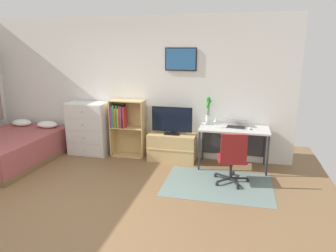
% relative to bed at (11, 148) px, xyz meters
% --- Properties ---
extents(ground_plane, '(7.20, 7.20, 0.00)m').
position_rel_bed_xyz_m(ground_plane, '(2.11, -1.40, -0.26)').
color(ground_plane, brown).
extents(wall_back_with_posters, '(6.12, 0.09, 2.70)m').
position_rel_bed_xyz_m(wall_back_with_posters, '(2.12, 1.03, 1.09)').
color(wall_back_with_posters, silver).
rests_on(wall_back_with_posters, ground_plane).
extents(area_rug, '(1.70, 1.20, 0.01)m').
position_rel_bed_xyz_m(area_rug, '(3.89, -0.12, -0.26)').
color(area_rug, slate).
rests_on(area_rug, ground_plane).
extents(bed, '(1.47, 1.98, 0.65)m').
position_rel_bed_xyz_m(bed, '(0.00, 0.00, 0.00)').
color(bed, brown).
rests_on(bed, ground_plane).
extents(dresser, '(0.79, 0.46, 1.06)m').
position_rel_bed_xyz_m(dresser, '(1.22, 0.76, 0.27)').
color(dresser, silver).
rests_on(dresser, ground_plane).
extents(bookshelf, '(0.67, 0.30, 1.13)m').
position_rel_bed_xyz_m(bookshelf, '(1.97, 0.83, 0.40)').
color(bookshelf, tan).
rests_on(bookshelf, ground_plane).
extents(tv_stand, '(0.90, 0.41, 0.53)m').
position_rel_bed_xyz_m(tv_stand, '(2.95, 0.77, -0.00)').
color(tv_stand, tan).
rests_on(tv_stand, ground_plane).
extents(television, '(0.76, 0.16, 0.53)m').
position_rel_bed_xyz_m(television, '(2.95, 0.75, 0.52)').
color(television, black).
rests_on(television, tv_stand).
extents(desk, '(1.21, 0.59, 0.74)m').
position_rel_bed_xyz_m(desk, '(4.09, 0.76, 0.34)').
color(desk, silver).
rests_on(desk, ground_plane).
extents(office_chair, '(0.58, 0.58, 0.86)m').
position_rel_bed_xyz_m(office_chair, '(4.09, -0.05, 0.19)').
color(office_chair, '#232326').
rests_on(office_chair, ground_plane).
extents(laptop, '(0.38, 0.41, 0.15)m').
position_rel_bed_xyz_m(laptop, '(4.13, 0.77, 0.53)').
color(laptop, '#B7B7BC').
rests_on(laptop, desk).
extents(computer_mouse, '(0.06, 0.10, 0.03)m').
position_rel_bed_xyz_m(computer_mouse, '(4.36, 0.65, 0.49)').
color(computer_mouse, silver).
rests_on(computer_mouse, desk).
extents(bamboo_vase, '(0.10, 0.10, 0.51)m').
position_rel_bed_xyz_m(bamboo_vase, '(3.61, 0.87, 0.74)').
color(bamboo_vase, silver).
rests_on(bamboo_vase, desk).
extents(wine_glass, '(0.07, 0.07, 0.18)m').
position_rel_bed_xyz_m(wine_glass, '(3.76, 0.62, 0.61)').
color(wine_glass, silver).
rests_on(wine_glass, desk).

